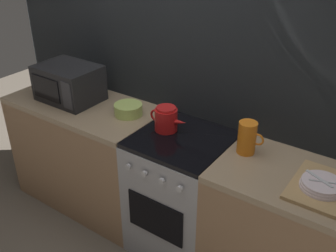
{
  "coord_description": "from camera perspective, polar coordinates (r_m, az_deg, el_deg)",
  "views": [
    {
      "loc": [
        1.15,
        -1.81,
        2.16
      ],
      "look_at": [
        -0.11,
        0.0,
        0.95
      ],
      "focal_mm": 41.62,
      "sensor_mm": 36.0,
      "label": 1
    }
  ],
  "objects": [
    {
      "name": "counter_right",
      "position": [
        2.5,
        20.26,
        -16.66
      ],
      "size": [
        1.2,
        0.6,
        0.9
      ],
      "color": "#997251",
      "rests_on": "ground_plane"
    },
    {
      "name": "dish_pile",
      "position": [
        2.18,
        21.58,
        -8.21
      ],
      "size": [
        0.3,
        0.4,
        0.07
      ],
      "color": "tan",
      "rests_on": "counter_right"
    },
    {
      "name": "stove_unit",
      "position": [
        2.74,
        1.94,
        -9.88
      ],
      "size": [
        0.6,
        0.63,
        0.9
      ],
      "color": "#9E9EA3",
      "rests_on": "ground_plane"
    },
    {
      "name": "back_wall",
      "position": [
        2.61,
        6.15,
        6.95
      ],
      "size": [
        3.6,
        0.05,
        2.4
      ],
      "color": "gray",
      "rests_on": "ground_plane"
    },
    {
      "name": "pitcher",
      "position": [
        2.33,
        11.53,
        -1.69
      ],
      "size": [
        0.16,
        0.11,
        0.2
      ],
      "color": "orange",
      "rests_on": "counter_right"
    },
    {
      "name": "microwave",
      "position": [
        3.04,
        -14.3,
        6.12
      ],
      "size": [
        0.46,
        0.35,
        0.27
      ],
      "color": "black",
      "rests_on": "counter_left"
    },
    {
      "name": "kettle",
      "position": [
        2.54,
        -0.27,
        1.05
      ],
      "size": [
        0.28,
        0.15,
        0.17
      ],
      "color": "red",
      "rests_on": "stove_unit"
    },
    {
      "name": "ground_plane",
      "position": [
        3.04,
        1.81,
        -16.5
      ],
      "size": [
        8.0,
        8.0,
        0.0
      ],
      "primitive_type": "plane",
      "color": "#6B6054"
    },
    {
      "name": "counter_left",
      "position": [
        3.23,
        -11.58,
        -3.95
      ],
      "size": [
        1.2,
        0.6,
        0.9
      ],
      "color": "#997251",
      "rests_on": "ground_plane"
    },
    {
      "name": "mixing_bowl",
      "position": [
        2.77,
        -5.83,
        2.44
      ],
      "size": [
        0.2,
        0.2,
        0.08
      ],
      "primitive_type": "cylinder",
      "color": "#B7D166",
      "rests_on": "counter_left"
    }
  ]
}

